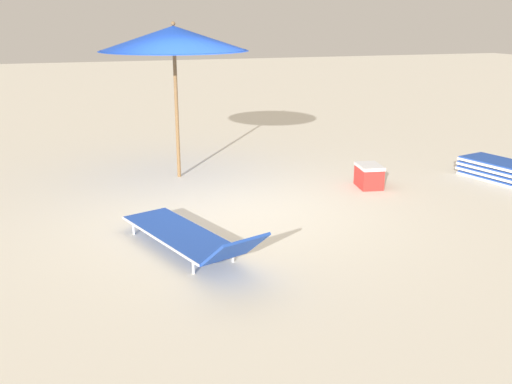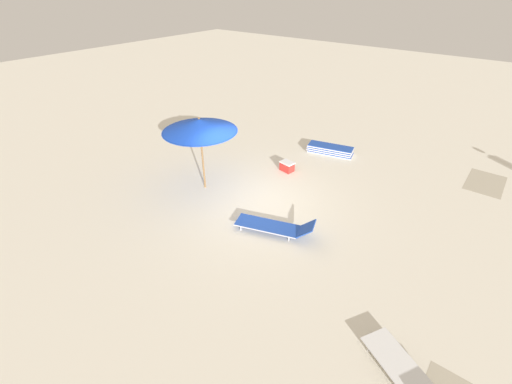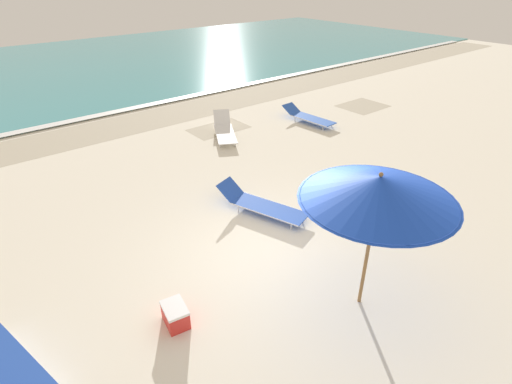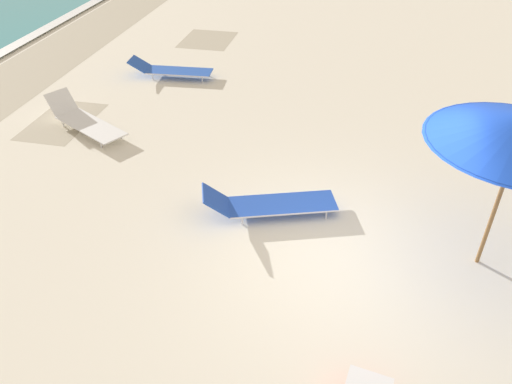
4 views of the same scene
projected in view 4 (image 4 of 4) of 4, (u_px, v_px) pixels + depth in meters
ground_plane at (354, 264)px, 7.70m from camera, size 60.00×60.00×0.16m
sun_lounger_under_umbrella at (85, 121)px, 10.99m from camera, size 1.60×2.23×0.62m
sun_lounger_beside_umbrella at (269, 203)px, 8.50m from camera, size 1.30×2.35×0.54m
sun_lounger_near_water_left at (171, 70)px, 13.47m from camera, size 0.76×2.26×0.47m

